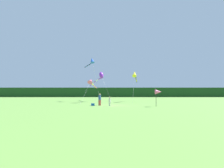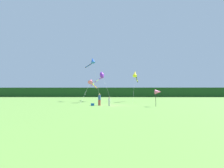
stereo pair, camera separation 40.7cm
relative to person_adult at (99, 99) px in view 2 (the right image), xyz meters
name	(u,v)px [view 2 (the right image)]	position (x,y,z in m)	size (l,w,h in m)	color
ground_plane	(111,105)	(1.84, 0.32, -1.02)	(120.00, 120.00, 0.00)	#6B9E42
distant_treeline	(113,92)	(1.84, 45.32, 1.03)	(108.00, 2.61, 4.10)	#193D19
person_adult	(99,99)	(0.00, 0.00, 0.00)	(0.40, 0.40, 1.83)	#B23338
person_child	(109,101)	(1.54, -0.88, -0.28)	(0.29, 0.29, 1.33)	silver
cooler_box	(93,104)	(-1.01, -0.21, -0.85)	(0.48, 0.38, 0.35)	#1959B2
banner_flag_pole	(158,92)	(8.53, -1.65, 1.05)	(0.90, 0.70, 2.55)	black
kite_yellow	(135,74)	(6.86, 10.09, 4.90)	(2.34, 8.93, 6.89)	#B2B2B2
kite_rainbow	(91,82)	(-2.35, 7.65, 3.16)	(1.92, 9.25, 5.03)	#B2B2B2
kite_purple	(101,76)	(-0.85, 12.24, 4.71)	(5.75, 10.53, 6.90)	#B2B2B2
kite_blue	(92,61)	(-2.94, 12.90, 8.50)	(4.54, 6.13, 10.40)	#B2B2B2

